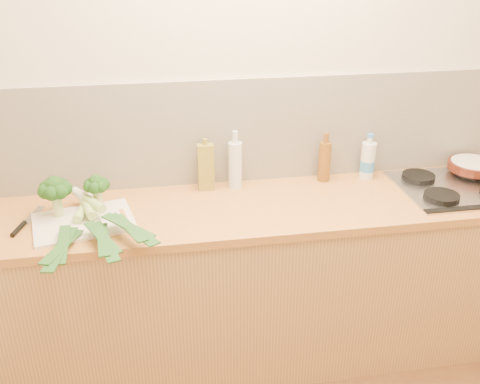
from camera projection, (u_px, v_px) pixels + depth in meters
The scene contains 15 objects.
room_shell at pixel (250, 131), 2.71m from camera, with size 3.50×3.50×3.50m.
counter at pixel (259, 281), 2.76m from camera, with size 3.20×0.62×0.90m.
gas_hob at pixel (457, 186), 2.71m from camera, with size 0.58×0.50×0.04m.
chopping_board at pixel (84, 222), 2.39m from camera, with size 0.43×0.32×0.01m, color beige.
broccoli_left at pixel (55, 189), 2.38m from camera, with size 0.15×0.15×0.19m.
broccoli_right at pixel (97, 186), 2.45m from camera, with size 0.12×0.12×0.17m.
leek_front at pixel (77, 220), 2.35m from camera, with size 0.17×0.67×0.04m.
leek_mid at pixel (92, 217), 2.34m from camera, with size 0.23×0.65×0.04m.
leek_back at pixel (103, 210), 2.36m from camera, with size 0.40×0.59×0.04m.
chefs_knife at pixel (22, 225), 2.36m from camera, with size 0.10×0.29×0.02m.
skillet at pixel (474, 165), 2.84m from camera, with size 0.38×0.26×0.05m.
oil_tin at pixel (206, 167), 2.67m from camera, with size 0.08×0.05×0.27m.
glass_bottle at pixel (235, 164), 2.69m from camera, with size 0.07×0.07×0.30m.
amber_bottle at pixel (325, 161), 2.77m from camera, with size 0.06×0.06×0.26m.
water_bottle at pixel (368, 161), 2.81m from camera, with size 0.08×0.08×0.22m.
Camera 1 is at (-0.49, -1.04, 2.06)m, focal length 40.00 mm.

